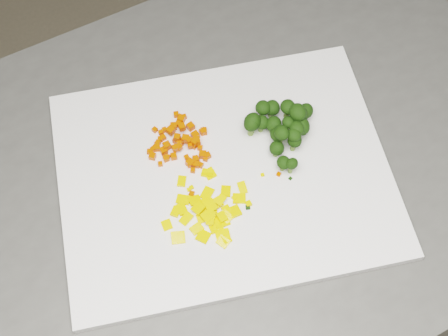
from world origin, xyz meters
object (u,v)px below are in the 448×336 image
cutting_board (224,173)px  broccoli_pile (293,126)px  counter_block (222,270)px  pepper_pile (206,206)px  carrot_pile (180,139)px

cutting_board → broccoli_pile: 0.12m
counter_block → broccoli_pile: 0.50m
counter_block → pepper_pile: bearing=-137.8°
counter_block → cutting_board: bearing=-101.0°
counter_block → cutting_board: size_ratio=2.10×
cutting_board → carrot_pile: (-0.03, 0.07, 0.02)m
cutting_board → pepper_pile: bearing=-144.9°
pepper_pile → broccoli_pile: bearing=11.4°
pepper_pile → broccoli_pile: size_ratio=0.97×
counter_block → carrot_pile: (-0.03, 0.06, 0.48)m
cutting_board → carrot_pile: 0.08m
carrot_pile → pepper_pile: (-0.02, -0.11, -0.01)m
counter_block → pepper_pile: pepper_pile is taller
counter_block → cutting_board: 0.46m
broccoli_pile → pepper_pile: bearing=-168.6°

